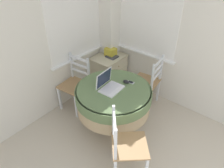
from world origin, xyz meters
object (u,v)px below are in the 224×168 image
(round_dining_table, at_px, (113,98))
(dining_chair_near_right_window, at_px, (148,82))
(dining_chair_camera_near, at_px, (126,146))
(corner_cabinet, at_px, (109,71))
(computer_mouse, at_px, (126,82))
(storage_box, at_px, (111,52))
(cell_phone, at_px, (131,82))
(dining_chair_near_back_window, at_px, (76,84))
(book_on_cabinet, at_px, (112,56))
(laptop, at_px, (109,85))

(round_dining_table, xyz_separation_m, dining_chair_near_right_window, (0.80, -0.10, -0.11))
(dining_chair_near_right_window, xyz_separation_m, dining_chair_camera_near, (-1.30, -0.51, 0.00))
(corner_cabinet, bearing_deg, dining_chair_camera_near, -133.69)
(computer_mouse, distance_m, storage_box, 1.05)
(cell_phone, bearing_deg, computer_mouse, 140.18)
(dining_chair_near_back_window, bearing_deg, computer_mouse, -74.50)
(computer_mouse, height_order, book_on_cabinet, computer_mouse)
(round_dining_table, relative_size, cell_phone, 9.89)
(corner_cabinet, bearing_deg, dining_chair_near_right_window, -91.04)
(storage_box, distance_m, book_on_cabinet, 0.09)
(laptop, height_order, dining_chair_near_back_window, laptop)
(dining_chair_near_back_window, xyz_separation_m, dining_chair_camera_near, (-0.49, -1.40, 0.00))
(dining_chair_near_right_window, relative_size, dining_chair_camera_near, 1.00)
(round_dining_table, relative_size, laptop, 3.19)
(cell_phone, relative_size, storage_box, 0.60)
(corner_cabinet, xyz_separation_m, storage_box, (0.06, 0.00, 0.39))
(computer_mouse, xyz_separation_m, dining_chair_near_right_window, (0.58, -0.04, -0.29))
(corner_cabinet, distance_m, storage_box, 0.40)
(laptop, distance_m, computer_mouse, 0.28)
(round_dining_table, height_order, dining_chair_near_right_window, dining_chair_near_right_window)
(cell_phone, distance_m, dining_chair_near_right_window, 0.59)
(dining_chair_camera_near, height_order, storage_box, dining_chair_camera_near)
(computer_mouse, bearing_deg, storage_box, 52.09)
(dining_chair_near_back_window, height_order, dining_chair_camera_near, same)
(cell_phone, bearing_deg, corner_cabinet, 58.40)
(dining_chair_camera_near, height_order, corner_cabinet, dining_chair_camera_near)
(laptop, xyz_separation_m, dining_chair_near_right_window, (0.83, -0.15, -0.32))
(dining_chair_near_back_window, bearing_deg, laptop, -91.59)
(storage_box, relative_size, book_on_cabinet, 0.93)
(cell_phone, relative_size, dining_chair_near_back_window, 0.12)
(computer_mouse, xyz_separation_m, dining_chair_near_back_window, (-0.24, 0.85, -0.29))
(dining_chair_near_right_window, bearing_deg, computer_mouse, 175.88)
(round_dining_table, distance_m, corner_cabinet, 1.15)
(dining_chair_near_back_window, bearing_deg, corner_cabinet, -1.46)
(dining_chair_near_back_window, distance_m, corner_cabinet, 0.84)
(dining_chair_camera_near, bearing_deg, cell_phone, 32.93)
(dining_chair_camera_near, relative_size, storage_box, 5.03)
(dining_chair_near_back_window, bearing_deg, storage_box, -1.31)
(computer_mouse, relative_size, dining_chair_camera_near, 0.10)
(laptop, bearing_deg, cell_phone, -26.24)
(laptop, distance_m, dining_chair_camera_near, 0.87)
(dining_chair_near_right_window, distance_m, book_on_cabinet, 0.84)
(cell_phone, bearing_deg, dining_chair_camera_near, -147.07)
(dining_chair_camera_near, xyz_separation_m, storage_box, (1.37, 1.38, 0.26))
(dining_chair_near_back_window, bearing_deg, dining_chair_camera_near, -109.30)
(computer_mouse, distance_m, corner_cabinet, 1.11)
(corner_cabinet, height_order, book_on_cabinet, book_on_cabinet)
(dining_chair_near_back_window, distance_m, dining_chair_camera_near, 1.48)
(computer_mouse, height_order, dining_chair_near_right_window, dining_chair_near_right_window)
(cell_phone, bearing_deg, laptop, 153.76)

